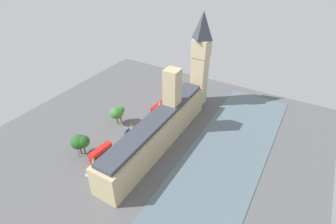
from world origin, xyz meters
TOP-DOWN VIEW (x-y plane):
  - ground_plane at (0.00, 0.00)m, footprint 139.24×139.24m
  - river_thames at (-30.30, 0.00)m, footprint 30.29×125.32m
  - parliament_building at (-1.99, -1.24)m, footprint 11.11×69.24m
  - clock_tower at (-2.35, -40.19)m, footprint 7.98×7.98m
  - double_decker_bus_trailing at (10.82, -21.55)m, footprint 3.12×10.62m
  - car_white_near_tower at (11.83, -9.26)m, footprint 2.17×4.44m
  - car_blue_opposite_hall at (13.56, 0.20)m, footprint 2.06×4.56m
  - car_black_under_trees at (9.79, 6.16)m, footprint 2.07×4.37m
  - double_decker_bus_leading at (13.55, 18.58)m, footprint 3.39×10.67m
  - car_silver_midblock at (10.48, 27.47)m, footprint 2.12×4.72m
  - pedestrian_corner at (6.77, 2.07)m, footprint 0.55×0.44m
  - plane_tree_kerbside at (20.51, 20.58)m, footprint 5.58×5.58m
  - plane_tree_far_end at (22.03, 21.35)m, footprint 6.62×6.62m
  - plane_tree_by_river_gate at (22.07, -4.93)m, footprint 4.41×4.41m
  - plane_tree_slot_10 at (22.70, -3.01)m, footprint 6.42×6.42m
  - street_lamp_slot_11 at (21.61, 22.82)m, footprint 0.56×0.56m

SIDE VIEW (x-z plane):
  - ground_plane at x=0.00m, z-range 0.00..0.00m
  - river_thames at x=-30.30m, z-range 0.00..0.25m
  - pedestrian_corner at x=6.77m, z-range -0.08..1.45m
  - car_black_under_trees at x=9.79m, z-range 0.02..1.76m
  - car_blue_opposite_hall at x=13.56m, z-range 0.02..1.76m
  - car_silver_midblock at x=10.48m, z-range 0.02..1.76m
  - car_white_near_tower at x=11.83m, z-range 0.02..1.76m
  - double_decker_bus_trailing at x=10.82m, z-range 0.26..5.01m
  - double_decker_bus_leading at x=13.55m, z-range 0.26..5.01m
  - street_lamp_slot_11 at x=21.61m, z-range 1.23..7.30m
  - plane_tree_slot_10 at x=22.70m, z-range 1.73..10.68m
  - plane_tree_far_end at x=22.03m, z-range 1.83..11.18m
  - plane_tree_kerbside at x=20.51m, z-range 2.14..11.26m
  - plane_tree_by_river_gate at x=22.07m, z-range 2.40..11.13m
  - parliament_building at x=-1.99m, z-range -7.42..22.97m
  - clock_tower at x=-2.35m, z-range 0.80..49.53m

